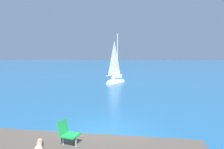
{
  "coord_description": "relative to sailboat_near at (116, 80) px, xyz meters",
  "views": [
    {
      "loc": [
        0.68,
        -9.35,
        3.73
      ],
      "look_at": [
        -0.2,
        12.14,
        1.36
      ],
      "focal_mm": 34.16,
      "sensor_mm": 36.0,
      "label": 1
    }
  ],
  "objects": [
    {
      "name": "boulder_seaward",
      "position": [
        -3.86,
        -17.02,
        -0.34
      ],
      "size": [
        1.03,
        0.89,
        0.65
      ],
      "primitive_type": "cube",
      "rotation": [
        0.12,
        -0.18,
        2.79
      ],
      "color": "#544445",
      "rests_on": "ground"
    },
    {
      "name": "boulder_inland",
      "position": [
        -1.53,
        -17.28,
        -0.34
      ],
      "size": [
        1.27,
        1.3,
        0.67
      ],
      "primitive_type": "cube",
      "rotation": [
        -0.11,
        -0.05,
        2.35
      ],
      "color": "#534746",
      "rests_on": "ground"
    },
    {
      "name": "ground_plane",
      "position": [
        -0.08,
        -15.65,
        -0.34
      ],
      "size": [
        160.0,
        160.0,
        0.0
      ],
      "primitive_type": "plane",
      "color": "#236093"
    },
    {
      "name": "beach_chair",
      "position": [
        -1.08,
        -18.65,
        0.88
      ],
      "size": [
        0.72,
        0.65,
        0.8
      ],
      "rotation": [
        0.0,
        0.0,
        5.95
      ],
      "color": "green",
      "rests_on": "shore_ledge"
    },
    {
      "name": "sailboat_near",
      "position": [
        0.0,
        0.0,
        0.0
      ],
      "size": [
        2.91,
        3.35,
        6.34
      ],
      "rotation": [
        0.0,
        0.0,
        0.93
      ],
      "color": "white",
      "rests_on": "ground"
    }
  ]
}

